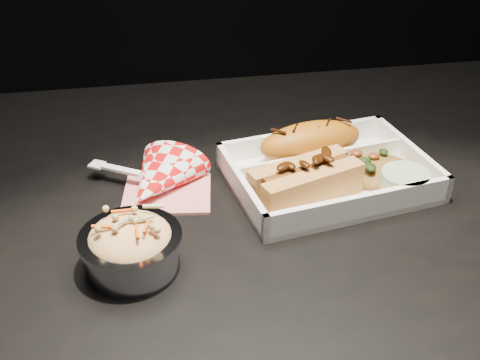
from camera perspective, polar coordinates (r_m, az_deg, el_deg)
name	(u,v)px	position (r m, az deg, el deg)	size (l,w,h in m)	color
dining_table	(275,258)	(0.81, 3.36, -7.39)	(1.20, 0.80, 0.75)	black
food_tray	(327,177)	(0.79, 8.29, 0.31)	(0.28, 0.22, 0.04)	white
fried_pastry	(311,141)	(0.82, 6.73, 3.67)	(0.15, 0.06, 0.05)	#AD5E11
hotdog	(306,179)	(0.74, 6.23, 0.14)	(0.15, 0.10, 0.06)	#CB8945
fried_rice_mound	(377,164)	(0.81, 12.86, 1.49)	(0.10, 0.08, 0.03)	olive
cupcake_liner	(404,183)	(0.78, 15.32, -0.27)	(0.06, 0.06, 0.03)	#A3BA8C
foil_coleslaw_cup	(131,244)	(0.65, -10.30, -6.02)	(0.11, 0.11, 0.07)	silver
napkin_fork	(158,180)	(0.77, -7.77, -0.04)	(0.16, 0.15, 0.10)	red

